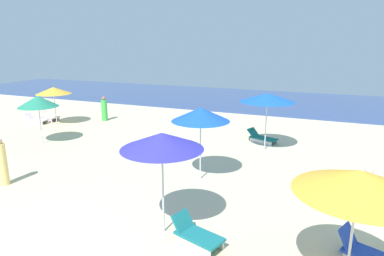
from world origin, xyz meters
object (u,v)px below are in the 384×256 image
object	(u,v)px
umbrella_2	(201,114)
umbrella_3	(53,91)
umbrella_4	(359,182)
umbrella_0	(267,98)
beachgoer_2	(2,163)
lounge_chair_3_0	(36,120)
lounge_chair_4_0	(371,255)
lounge_chair_3_1	(48,116)
beachgoer_0	(104,110)
lounge_chair_5_0	(196,235)
beachgoer_3	(366,196)
lounge_chair_0_0	(262,138)
umbrella_5	(162,141)
umbrella_1	(38,101)

from	to	relation	value
umbrella_2	umbrella_3	xyz separation A→B (m)	(-11.08, 4.47, -0.34)
umbrella_2	umbrella_3	distance (m)	11.96
umbrella_3	umbrella_4	world-z (taller)	umbrella_4
umbrella_0	beachgoer_2	xyz separation A→B (m)	(-7.70, -7.46, -1.66)
umbrella_4	beachgoer_2	size ratio (longest dim) A/B	1.58
lounge_chair_3_0	lounge_chair_4_0	xyz separation A→B (m)	(17.74, -7.28, -0.01)
umbrella_3	lounge_chair_3_1	distance (m)	2.30
umbrella_2	lounge_chair_4_0	xyz separation A→B (m)	(5.29, -3.09, -2.18)
umbrella_0	beachgoer_0	size ratio (longest dim) A/B	1.71
lounge_chair_5_0	beachgoer_2	world-z (taller)	beachgoer_2
umbrella_4	beachgoer_0	bearing A→B (deg)	141.60
lounge_chair_4_0	beachgoer_3	xyz separation A→B (m)	(-0.00, 2.06, 0.51)
lounge_chair_0_0	beachgoer_2	distance (m)	11.33
umbrella_5	beachgoer_2	distance (m)	6.79
lounge_chair_0_0	umbrella_2	distance (m)	6.05
lounge_chair_5_0	umbrella_5	bearing A→B (deg)	94.57
lounge_chair_0_0	lounge_chair_4_0	distance (m)	9.56
lounge_chair_4_0	beachgoer_3	bearing A→B (deg)	22.20
lounge_chair_5_0	umbrella_4	bearing A→B (deg)	-81.81
umbrella_4	beachgoer_3	xyz separation A→B (m)	(0.57, 3.40, -1.70)
lounge_chair_0_0	umbrella_5	size ratio (longest dim) A/B	0.59
beachgoer_0	beachgoer_3	size ratio (longest dim) A/B	0.97
umbrella_4	beachgoer_2	xyz separation A→B (m)	(-10.89, 1.33, -1.66)
umbrella_4	beachgoer_0	xyz separation A→B (m)	(-13.76, 10.91, -1.73)
lounge_chair_4_0	lounge_chair_5_0	distance (m)	3.98
lounge_chair_3_1	beachgoer_0	size ratio (longest dim) A/B	1.00
lounge_chair_3_0	umbrella_1	bearing A→B (deg)	-138.29
lounge_chair_4_0	beachgoer_2	world-z (taller)	beachgoer_2
lounge_chair_4_0	lounge_chair_5_0	size ratio (longest dim) A/B	1.13
umbrella_0	beachgoer_2	bearing A→B (deg)	-135.92
umbrella_2	lounge_chair_3_1	bearing A→B (deg)	157.63
umbrella_3	lounge_chair_4_0	xyz separation A→B (m)	(16.38, -7.56, -1.84)
umbrella_0	lounge_chair_3_1	distance (m)	14.09
lounge_chair_5_0	beachgoer_3	world-z (taller)	beachgoer_3
lounge_chair_3_0	beachgoer_0	xyz separation A→B (m)	(3.41, 2.29, 0.47)
lounge_chair_5_0	beachgoer_3	xyz separation A→B (m)	(3.90, 2.86, 0.48)
umbrella_2	beachgoer_2	distance (m)	7.09
lounge_chair_4_0	lounge_chair_5_0	xyz separation A→B (m)	(-3.90, -0.80, 0.03)
lounge_chair_0_0	lounge_chair_4_0	world-z (taller)	lounge_chair_4_0
umbrella_2	umbrella_3	size ratio (longest dim) A/B	1.17
umbrella_0	umbrella_2	xyz separation A→B (m)	(-1.54, -4.36, -0.04)
umbrella_2	umbrella_5	bearing A→B (deg)	-84.03
umbrella_1	beachgoer_2	size ratio (longest dim) A/B	1.41
umbrella_0	beachgoer_0	world-z (taller)	umbrella_0
umbrella_2	lounge_chair_4_0	distance (m)	6.51
lounge_chair_0_0	umbrella_1	bearing A→B (deg)	133.66
lounge_chair_5_0	lounge_chair_3_0	bearing A→B (deg)	77.11
beachgoer_0	beachgoer_3	xyz separation A→B (m)	(14.33, -7.51, 0.03)
umbrella_4	lounge_chair_5_0	size ratio (longest dim) A/B	1.89
umbrella_5	lounge_chair_0_0	bearing A→B (deg)	85.17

